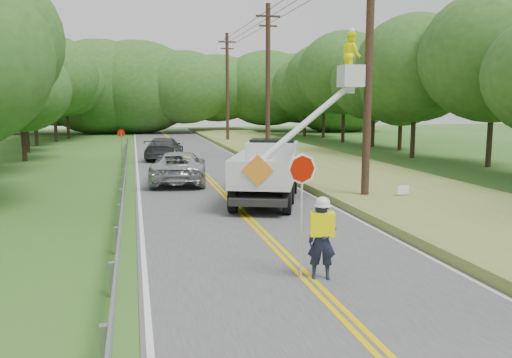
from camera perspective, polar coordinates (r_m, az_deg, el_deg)
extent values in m
plane|color=#275519|center=(10.74, 7.49, -12.60)|extent=(140.00, 140.00, 0.00)
cube|color=#434345|center=(23.95, -4.36, -0.79)|extent=(7.20, 96.00, 0.02)
cube|color=#ECC100|center=(23.93, -4.60, -0.76)|extent=(0.12, 96.00, 0.00)
cube|color=#ECC100|center=(23.96, -4.13, -0.75)|extent=(0.12, 96.00, 0.00)
cube|color=silver|center=(23.67, -12.64, -1.04)|extent=(0.12, 96.00, 0.00)
cube|color=silver|center=(24.70, 3.57, -0.46)|extent=(0.12, 96.00, 0.00)
cube|color=gray|center=(8.17, -16.16, -17.24)|extent=(0.12, 0.14, 0.70)
cube|color=gray|center=(10.95, -15.37, -10.47)|extent=(0.12, 0.14, 0.70)
cube|color=gray|center=(13.82, -14.92, -6.48)|extent=(0.12, 0.14, 0.70)
cube|color=gray|center=(16.74, -14.64, -3.88)|extent=(0.12, 0.14, 0.70)
cube|color=gray|center=(19.68, -14.43, -2.04)|extent=(0.12, 0.14, 0.70)
cube|color=gray|center=(22.64, -14.29, -0.69)|extent=(0.12, 0.14, 0.70)
cube|color=gray|center=(25.61, -14.17, 0.35)|extent=(0.12, 0.14, 0.70)
cube|color=gray|center=(28.58, -14.08, 1.17)|extent=(0.12, 0.14, 0.70)
cube|color=gray|center=(31.56, -14.01, 1.84)|extent=(0.12, 0.14, 0.70)
cube|color=gray|center=(34.54, -13.95, 2.40)|extent=(0.12, 0.14, 0.70)
cube|color=gray|center=(37.53, -13.90, 2.86)|extent=(0.12, 0.14, 0.70)
cube|color=gray|center=(40.52, -13.85, 3.26)|extent=(0.12, 0.14, 0.70)
cube|color=gray|center=(43.51, -13.81, 3.60)|extent=(0.12, 0.14, 0.70)
cube|color=gray|center=(46.50, -13.78, 3.90)|extent=(0.12, 0.14, 0.70)
cube|color=gray|center=(24.58, -13.99, 0.62)|extent=(0.05, 48.00, 0.34)
cylinder|color=black|center=(20.31, 12.14, 11.53)|extent=(0.30, 0.30, 10.00)
cylinder|color=black|center=(34.47, 1.30, 10.37)|extent=(0.30, 0.30, 10.00)
cube|color=black|center=(34.87, 1.33, 17.29)|extent=(1.60, 0.12, 0.12)
cube|color=black|center=(34.78, 1.32, 16.31)|extent=(1.20, 0.10, 0.10)
cylinder|color=black|center=(49.13, -3.13, 9.79)|extent=(0.30, 0.30, 10.00)
cube|color=black|center=(49.41, -3.17, 14.66)|extent=(1.60, 0.12, 0.12)
cube|color=black|center=(49.35, -3.17, 13.97)|extent=(1.20, 0.10, 0.10)
cube|color=olive|center=(25.96, 11.31, 0.10)|extent=(7.00, 96.00, 0.30)
cylinder|color=#332319|center=(37.04, -23.94, 3.86)|extent=(0.32, 0.32, 2.70)
ellipsoid|color=#2C4E1C|center=(36.96, -24.24, 8.96)|extent=(6.30, 6.30, 5.54)
cylinder|color=#332319|center=(43.23, -23.64, 4.33)|extent=(0.32, 0.32, 2.53)
ellipsoid|color=#2C4E1C|center=(43.15, -23.88, 8.43)|extent=(5.91, 5.91, 5.20)
cylinder|color=#332319|center=(49.29, -22.81, 4.86)|extent=(0.32, 0.32, 2.63)
ellipsoid|color=#2C4E1C|center=(49.23, -23.02, 8.60)|extent=(6.15, 6.15, 5.41)
cylinder|color=#332319|center=(53.62, -20.99, 5.72)|extent=(0.32, 0.32, 3.62)
ellipsoid|color=#2C4E1C|center=(53.64, -21.24, 10.44)|extent=(8.44, 8.44, 7.43)
cylinder|color=#332319|center=(57.94, -19.79, 5.80)|extent=(0.32, 0.32, 3.34)
ellipsoid|color=#2C4E1C|center=(57.93, -19.99, 9.83)|extent=(7.78, 7.78, 6.85)
cylinder|color=#332319|center=(33.77, 24.08, 4.35)|extent=(0.32, 0.32, 3.72)
ellipsoid|color=#2C4E1C|center=(33.81, 24.55, 12.06)|extent=(8.68, 8.68, 7.64)
cylinder|color=#332319|center=(37.50, 16.71, 4.91)|extent=(0.32, 0.32, 3.51)
ellipsoid|color=#2C4E1C|center=(37.51, 16.99, 11.47)|extent=(8.20, 8.20, 7.22)
cylinder|color=#332319|center=(42.93, 15.39, 4.85)|extent=(0.32, 0.32, 2.75)
ellipsoid|color=#2C4E1C|center=(42.86, 15.57, 9.34)|extent=(6.42, 6.42, 5.65)
cylinder|color=#332319|center=(45.92, 12.60, 5.43)|extent=(0.32, 0.32, 3.17)
ellipsoid|color=#2C4E1C|center=(45.90, 12.76, 10.27)|extent=(7.40, 7.40, 6.51)
cylinder|color=#332319|center=(50.11, 9.46, 6.08)|extent=(0.32, 0.32, 3.75)
ellipsoid|color=#2C4E1C|center=(50.14, 9.59, 11.32)|extent=(8.74, 8.74, 7.69)
cylinder|color=#332319|center=(56.52, 7.36, 6.31)|extent=(0.32, 0.32, 3.60)
ellipsoid|color=#2C4E1C|center=(56.53, 7.45, 10.78)|extent=(8.41, 8.41, 7.40)
cylinder|color=#332319|center=(58.24, 5.31, 6.18)|extent=(0.32, 0.32, 3.15)
ellipsoid|color=#2C4E1C|center=(58.22, 5.37, 9.96)|extent=(7.34, 7.34, 6.46)
ellipsoid|color=#2C4E1C|center=(68.65, -24.78, 9.07)|extent=(12.73, 9.54, 9.54)
ellipsoid|color=#2C4E1C|center=(67.21, -20.75, 9.32)|extent=(12.28, 9.21, 9.21)
ellipsoid|color=#2C4E1C|center=(65.90, -16.64, 9.54)|extent=(15.03, 11.27, 11.27)
ellipsoid|color=#2C4E1C|center=(65.53, -12.81, 9.69)|extent=(14.95, 11.21, 11.21)
ellipsoid|color=#2C4E1C|center=(64.07, -7.85, 9.85)|extent=(11.60, 8.70, 8.70)
ellipsoid|color=#2C4E1C|center=(68.02, -4.21, 9.82)|extent=(11.36, 8.52, 8.52)
ellipsoid|color=#2C4E1C|center=(68.53, 1.32, 9.83)|extent=(12.87, 9.65, 9.65)
ellipsoid|color=#2C4E1C|center=(68.76, 4.72, 9.80)|extent=(11.89, 8.92, 8.92)
ellipsoid|color=#2C4E1C|center=(68.47, 9.04, 9.73)|extent=(15.50, 11.62, 11.62)
imported|color=#191E33|center=(11.46, 7.20, -6.72)|extent=(0.69, 0.54, 1.68)
cube|color=#ECEB00|center=(11.37, 7.23, -4.87)|extent=(0.58, 0.43, 0.51)
ellipsoid|color=white|center=(11.27, 7.27, -2.55)|extent=(0.31, 0.31, 0.25)
cylinder|color=#B7B7B7|center=(11.39, 4.94, -5.04)|extent=(0.04, 0.04, 2.35)
cylinder|color=#990F00|center=(11.17, 5.02, 1.12)|extent=(0.67, 0.12, 0.67)
cylinder|color=black|center=(18.11, -2.50, -2.30)|extent=(0.57, 0.94, 0.90)
cylinder|color=black|center=(17.90, 3.42, -2.43)|extent=(0.57, 0.94, 0.90)
cylinder|color=black|center=(19.92, -1.62, -1.31)|extent=(0.57, 0.94, 0.90)
cylinder|color=black|center=(19.74, 3.75, -1.42)|extent=(0.57, 0.94, 0.90)
cylinder|color=black|center=(22.20, -0.73, -0.29)|extent=(0.57, 0.94, 0.90)
cylinder|color=black|center=(22.04, 4.09, -0.38)|extent=(0.57, 0.94, 0.90)
cube|color=black|center=(20.07, 1.13, -1.04)|extent=(3.89, 6.29, 0.23)
cube|color=silver|center=(19.36, 0.94, 0.00)|extent=(3.49, 4.77, 0.21)
cube|color=silver|center=(19.43, -2.15, 1.42)|extent=(1.53, 4.06, 0.84)
cube|color=silver|center=(19.21, 4.08, 1.33)|extent=(1.53, 4.06, 0.84)
cube|color=silver|center=(17.19, 0.21, 0.51)|extent=(2.04, 0.79, 0.84)
cube|color=silver|center=(22.45, 1.79, 1.89)|extent=(2.58, 2.39, 1.68)
cube|color=black|center=(22.58, 1.84, 3.48)|extent=(2.17, 1.78, 0.70)
cube|color=silver|center=(18.28, 0.61, 0.98)|extent=(1.08, 1.08, 0.75)
cube|color=silver|center=(20.01, 10.28, 10.95)|extent=(0.79, 0.79, 0.79)
imported|color=#ECEB00|center=(20.06, 10.33, 13.16)|extent=(0.62, 0.80, 1.65)
cube|color=orange|center=(17.11, 0.18, 0.94)|extent=(1.01, 0.40, 1.06)
imported|color=#B1B4B8|center=(25.04, -8.36, 1.30)|extent=(3.13, 5.63, 1.49)
imported|color=#3E3F46|center=(35.41, -9.94, 3.31)|extent=(3.06, 5.33, 1.45)
cylinder|color=gray|center=(32.18, -14.40, 3.18)|extent=(0.06, 0.06, 2.08)
cylinder|color=#990F00|center=(32.11, -14.46, 4.86)|extent=(0.47, 0.06, 0.47)
cube|color=white|center=(20.60, 15.74, -1.13)|extent=(0.48, 0.05, 0.34)
cylinder|color=gray|center=(20.56, 15.24, -1.95)|extent=(0.02, 0.02, 0.48)
cylinder|color=gray|center=(20.74, 16.17, -1.89)|extent=(0.02, 0.02, 0.48)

